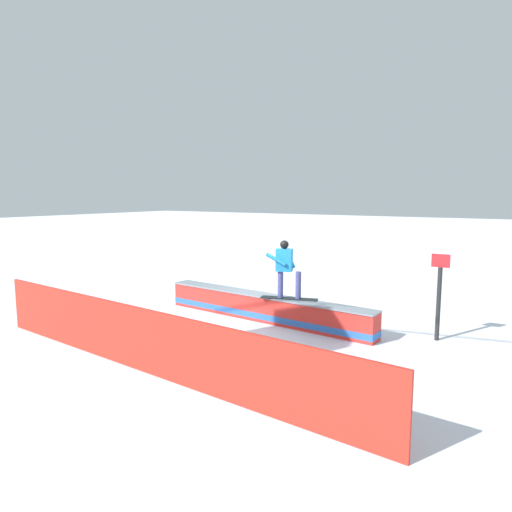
{
  "coord_description": "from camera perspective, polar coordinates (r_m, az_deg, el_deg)",
  "views": [
    {
      "loc": [
        -6.22,
        10.27,
        3.36
      ],
      "look_at": [
        -0.4,
        1.03,
        1.89
      ],
      "focal_mm": 32.28,
      "sensor_mm": 36.0,
      "label": 1
    }
  ],
  "objects": [
    {
      "name": "grind_box",
      "position": [
        12.38,
        1.01,
        -6.55
      ],
      "size": [
        6.37,
        1.09,
        0.71
      ],
      "color": "red",
      "rests_on": "ground_plane"
    },
    {
      "name": "snowboarder",
      "position": [
        11.72,
        3.7,
        -1.36
      ],
      "size": [
        1.49,
        0.71,
        1.5
      ],
      "color": "black",
      "rests_on": "grind_box"
    },
    {
      "name": "ground_plane",
      "position": [
        12.46,
        1.01,
        -7.98
      ],
      "size": [
        120.0,
        120.0,
        0.0
      ],
      "primitive_type": "plane",
      "color": "white"
    },
    {
      "name": "trail_marker",
      "position": [
        11.38,
        21.73,
        -4.47
      ],
      "size": [
        0.4,
        0.1,
        2.01
      ],
      "color": "#262628",
      "rests_on": "ground_plane"
    },
    {
      "name": "safety_fence",
      "position": [
        9.04,
        -13.47,
        -10.19
      ],
      "size": [
        9.98,
        0.92,
        1.24
      ],
      "primitive_type": "cube",
      "rotation": [
        0.0,
        0.0,
        -0.09
      ],
      "color": "red",
      "rests_on": "ground_plane"
    }
  ]
}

